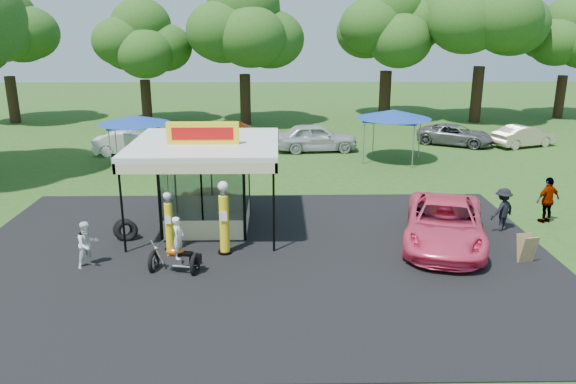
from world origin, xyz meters
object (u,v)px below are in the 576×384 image
(bg_car_a, at_px, (131,143))
(bg_car_b, at_px, (237,134))
(motorcycle, at_px, (177,250))
(a_frame_sign, at_px, (527,249))
(bg_car_e, at_px, (524,136))
(pink_sedan, at_px, (445,223))
(gas_pump_right, at_px, (224,220))
(gas_pump_left, at_px, (169,223))
(spectator_east_a, at_px, (502,210))
(bg_car_c, at_px, (316,137))
(gas_station_kiosk, at_px, (207,183))
(kiosk_car, at_px, (214,198))
(spectator_east_b, at_px, (548,200))
(tent_west, at_px, (135,120))
(spectator_west, at_px, (87,244))
(tent_east, at_px, (394,114))
(bg_car_d, at_px, (455,135))

(bg_car_a, relative_size, bg_car_b, 0.79)
(motorcycle, bearing_deg, a_frame_sign, 12.47)
(a_frame_sign, relative_size, bg_car_e, 0.23)
(pink_sedan, bearing_deg, bg_car_a, 150.71)
(bg_car_a, bearing_deg, gas_pump_right, -157.68)
(gas_pump_left, distance_m, spectator_east_a, 12.31)
(motorcycle, bearing_deg, spectator_east_a, 26.43)
(a_frame_sign, distance_m, bg_car_c, 17.88)
(gas_station_kiosk, height_order, kiosk_car, gas_station_kiosk)
(gas_pump_right, height_order, kiosk_car, gas_pump_right)
(gas_station_kiosk, height_order, spectator_east_b, gas_station_kiosk)
(gas_pump_left, xyz_separation_m, a_frame_sign, (11.88, -1.24, -0.54))
(motorcycle, xyz_separation_m, bg_car_a, (-5.62, 16.70, -0.05))
(spectator_east_a, relative_size, bg_car_a, 0.40)
(kiosk_car, distance_m, bg_car_b, 12.73)
(gas_pump_right, relative_size, bg_car_c, 0.52)
(pink_sedan, distance_m, tent_west, 18.41)
(gas_pump_left, xyz_separation_m, spectator_east_b, (14.34, 2.65, -0.11))
(a_frame_sign, relative_size, bg_car_c, 0.19)
(gas_pump_left, bearing_deg, gas_station_kiosk, 66.31)
(spectator_west, bearing_deg, kiosk_car, 14.76)
(motorcycle, height_order, bg_car_c, motorcycle)
(gas_station_kiosk, xyz_separation_m, gas_pump_right, (0.88, -2.68, -0.54))
(gas_station_kiosk, bearing_deg, gas_pump_right, -71.86)
(spectator_east_b, bearing_deg, gas_pump_right, -6.43)
(gas_pump_left, distance_m, spectator_east_b, 14.58)
(kiosk_car, xyz_separation_m, bg_car_a, (-6.10, 10.36, 0.22))
(spectator_east_a, bearing_deg, gas_pump_right, -19.97)
(kiosk_car, bearing_deg, gas_pump_left, 167.20)
(spectator_east_b, height_order, tent_east, tent_east)
(gas_pump_left, relative_size, bg_car_d, 0.45)
(gas_pump_left, bearing_deg, tent_west, 108.10)
(bg_car_a, relative_size, tent_east, 1.02)
(gas_station_kiosk, xyz_separation_m, a_frame_sign, (10.84, -3.61, -1.29))
(bg_car_e, distance_m, tent_west, 23.91)
(kiosk_car, height_order, bg_car_d, bg_car_d)
(kiosk_car, xyz_separation_m, tent_west, (-5.14, 7.98, 2.00))
(gas_station_kiosk, bearing_deg, tent_east, 49.36)
(spectator_east_a, bearing_deg, spectator_east_b, 172.56)
(bg_car_e, bearing_deg, spectator_east_b, 139.48)
(gas_pump_left, xyz_separation_m, tent_east, (10.25, 13.11, 1.62))
(bg_car_c, relative_size, bg_car_d, 1.05)
(bg_car_d, bearing_deg, kiosk_car, 160.09)
(gas_station_kiosk, xyz_separation_m, spectator_east_b, (13.30, 0.28, -0.86))
(bg_car_c, bearing_deg, gas_pump_left, 154.04)
(gas_pump_left, height_order, kiosk_car, gas_pump_left)
(gas_pump_right, bearing_deg, kiosk_car, 100.19)
(gas_pump_right, distance_m, tent_west, 14.26)
(motorcycle, height_order, bg_car_a, motorcycle)
(spectator_east_b, bearing_deg, spectator_west, -6.63)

